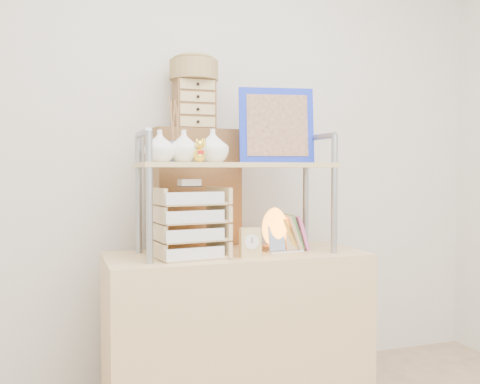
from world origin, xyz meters
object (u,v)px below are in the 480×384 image
object	(u,v)px
letter_tray	(189,226)
cabinet	(194,258)
desk	(236,332)
salt_lamp	(275,229)

from	to	relation	value
letter_tray	cabinet	bearing A→B (deg)	73.49
desk	letter_tray	world-z (taller)	letter_tray
salt_lamp	letter_tray	bearing A→B (deg)	-172.85
cabinet	salt_lamp	world-z (taller)	cabinet
desk	cabinet	size ratio (longest dim) A/B	0.89
cabinet	desk	bearing A→B (deg)	-80.76
desk	salt_lamp	distance (m)	0.52
cabinet	letter_tray	bearing A→B (deg)	-114.27
desk	cabinet	xyz separation A→B (m)	(-0.11, 0.37, 0.30)
cabinet	salt_lamp	xyz separation A→B (m)	(0.31, -0.36, 0.18)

